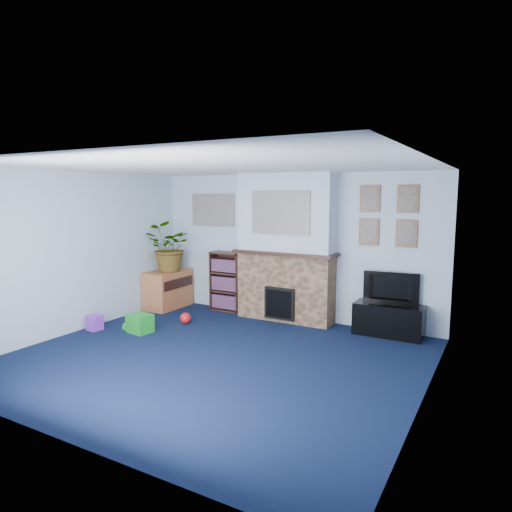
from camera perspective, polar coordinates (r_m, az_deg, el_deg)
The scene contains 26 objects.
floor at distance 5.96m, azimuth -5.06°, elevation -12.61°, with size 5.00×4.50×0.01m, color #0E1835.
ceiling at distance 5.59m, azimuth -5.36°, elevation 11.10°, with size 5.00×4.50×0.01m, color white.
wall_back at distance 7.60m, azimuth 4.40°, elevation 1.17°, with size 5.00×0.04×2.40m, color silver.
wall_front at distance 4.04m, azimuth -23.61°, elevation -5.40°, with size 5.00×0.04×2.40m, color silver.
wall_left at distance 7.35m, azimuth -21.53°, elevation 0.42°, with size 0.04×4.50×2.40m, color silver.
wall_right at distance 4.74m, azimuth 20.69°, elevation -3.37°, with size 0.04×4.50×2.40m, color silver.
chimney_breast at distance 7.42m, azimuth 3.74°, elevation 0.89°, with size 1.72×0.50×2.40m.
collage_main at distance 7.18m, azimuth 3.05°, elevation 5.44°, with size 1.00×0.03×0.68m, color gray.
collage_left at distance 8.31m, azimuth -5.40°, elevation 5.74°, with size 0.90×0.03×0.58m, color gray.
portrait_tl at distance 7.08m, azimuth 14.06°, elevation 6.97°, with size 0.30×0.03×0.40m, color brown.
portrait_tr at distance 6.96m, azimuth 18.46°, elevation 6.79°, with size 0.30×0.03×0.40m, color brown.
portrait_bl at distance 7.11m, azimuth 13.93°, elevation 2.94°, with size 0.30×0.03×0.40m, color brown.
portrait_br at distance 6.98m, azimuth 18.28°, elevation 2.69°, with size 0.30×0.03×0.40m, color brown.
tv_stand at distance 7.04m, azimuth 16.26°, elevation -7.74°, with size 0.99×0.42×0.47m, color black.
television at distance 6.95m, azimuth 16.44°, elevation -3.92°, with size 0.80×0.11×0.46m, color black.
bookshelf at distance 8.15m, azimuth -3.63°, elevation -3.35°, with size 0.58×0.28×1.05m.
sideboard at distance 8.52m, azimuth -10.97°, elevation -4.02°, with size 0.49×0.87×0.68m, color #BC693C.
potted_plant at distance 8.32m, azimuth -11.06°, elevation 1.09°, with size 0.80×0.69×0.88m, color #26661E.
mantel_clock at distance 7.42m, azimuth 2.82°, elevation 1.18°, with size 0.11×0.06×0.15m, color gold.
mantel_candle at distance 7.25m, azimuth 5.75°, elevation 1.07°, with size 0.05×0.05×0.18m, color #B2BFC6.
mantel_teddy at distance 7.60m, azimuth 0.25°, elevation 1.31°, with size 0.14×0.14×0.14m, color gray.
mantel_can at distance 7.13m, azimuth 8.10°, elevation 0.76°, with size 0.05×0.05×0.11m, color purple.
green_crate at distance 7.15m, azimuth -14.30°, elevation -8.15°, with size 0.35×0.28×0.28m, color #198C26.
toy_ball at distance 7.48m, azimuth -8.80°, elevation -7.69°, with size 0.18×0.18×0.18m, color red.
toy_block at distance 7.47m, azimuth -19.51°, elevation -7.90°, with size 0.19×0.19×0.23m, color purple.
toy_tube at distance 7.22m, azimuth -15.08°, elevation -8.59°, with size 0.15×0.15×0.32m, color #198C26.
Camera 1 is at (3.16, -4.61, 2.08)m, focal length 32.00 mm.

